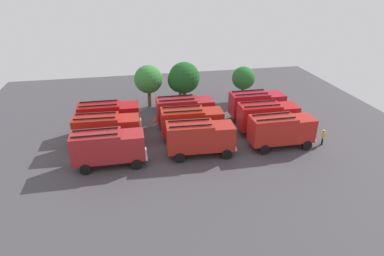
# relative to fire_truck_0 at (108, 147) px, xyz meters

# --- Properties ---
(ground_plane) EXTENTS (55.26, 55.26, 0.00)m
(ground_plane) POSITION_rel_fire_truck_0_xyz_m (9.24, 4.11, -2.15)
(ground_plane) COLOR #423F44
(fire_truck_0) EXTENTS (7.21, 2.78, 3.88)m
(fire_truck_0) POSITION_rel_fire_truck_0_xyz_m (0.00, 0.00, 0.00)
(fire_truck_0) COLOR maroon
(fire_truck_0) RESTS_ON ground
(fire_truck_1) EXTENTS (7.32, 3.05, 3.88)m
(fire_truck_1) POSITION_rel_fire_truck_0_xyz_m (9.31, 0.30, 0.00)
(fire_truck_1) COLOR #A82119
(fire_truck_1) RESTS_ON ground
(fire_truck_2) EXTENTS (7.21, 2.77, 3.88)m
(fire_truck_2) POSITION_rel_fire_truck_0_xyz_m (18.39, 0.30, 0.00)
(fire_truck_2) COLOR #AF201A
(fire_truck_2) RESTS_ON ground
(fire_truck_3) EXTENTS (7.31, 3.04, 3.88)m
(fire_truck_3) POSITION_rel_fire_truck_0_xyz_m (-0.26, 4.08, 0.00)
(fire_truck_3) COLOR #A41D14
(fire_truck_3) RESTS_ON ground
(fire_truck_4) EXTENTS (7.28, 2.96, 3.88)m
(fire_truck_4) POSITION_rel_fire_truck_0_xyz_m (9.21, 4.21, 0.00)
(fire_truck_4) COLOR #A31D12
(fire_truck_4) RESTS_ON ground
(fire_truck_5) EXTENTS (7.25, 2.88, 3.88)m
(fire_truck_5) POSITION_rel_fire_truck_0_xyz_m (18.38, 4.04, 0.00)
(fire_truck_5) COLOR #AF1517
(fire_truck_5) RESTS_ON ground
(fire_truck_6) EXTENTS (7.22, 2.80, 3.88)m
(fire_truck_6) POSITION_rel_fire_truck_0_xyz_m (-0.12, 7.79, 0.00)
(fire_truck_6) COLOR #A00F11
(fire_truck_6) RESTS_ON ground
(fire_truck_7) EXTENTS (7.20, 2.76, 3.88)m
(fire_truck_7) POSITION_rel_fire_truck_0_xyz_m (9.05, 7.86, 0.00)
(fire_truck_7) COLOR maroon
(fire_truck_7) RESTS_ON ground
(fire_truck_8) EXTENTS (7.22, 2.79, 3.88)m
(fire_truck_8) POSITION_rel_fire_truck_0_xyz_m (18.56, 8.06, 0.00)
(fire_truck_8) COLOR #A71421
(fire_truck_8) RESTS_ON ground
(firefighter_0) EXTENTS (0.48, 0.41, 1.68)m
(firefighter_0) POSITION_rel_fire_truck_0_xyz_m (19.45, 11.71, -1.21)
(firefighter_0) COLOR black
(firefighter_0) RESTS_ON ground
(firefighter_1) EXTENTS (0.40, 0.48, 1.76)m
(firefighter_1) POSITION_rel_fire_truck_0_xyz_m (23.39, -0.08, -1.16)
(firefighter_1) COLOR black
(firefighter_1) RESTS_ON ground
(tree_0) EXTENTS (3.92, 3.92, 6.08)m
(tree_0) POSITION_rel_fire_truck_0_xyz_m (5.23, 15.17, 1.93)
(tree_0) COLOR brown
(tree_0) RESTS_ON ground
(tree_1) EXTENTS (3.58, 3.58, 5.55)m
(tree_1) POSITION_rel_fire_truck_0_xyz_m (9.70, 15.13, 1.58)
(tree_1) COLOR brown
(tree_1) RESTS_ON ground
(tree_2) EXTENTS (4.28, 4.28, 6.63)m
(tree_2) POSITION_rel_fire_truck_0_xyz_m (10.05, 13.69, 2.31)
(tree_2) COLOR brown
(tree_2) RESTS_ON ground
(tree_3) EXTENTS (3.38, 3.38, 5.24)m
(tree_3) POSITION_rel_fire_truck_0_xyz_m (19.07, 14.90, 1.37)
(tree_3) COLOR brown
(tree_3) RESTS_ON ground
(traffic_cone_0) EXTENTS (0.46, 0.46, 0.66)m
(traffic_cone_0) POSITION_rel_fire_truck_0_xyz_m (5.50, 9.87, -1.82)
(traffic_cone_0) COLOR #F2600C
(traffic_cone_0) RESTS_ON ground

